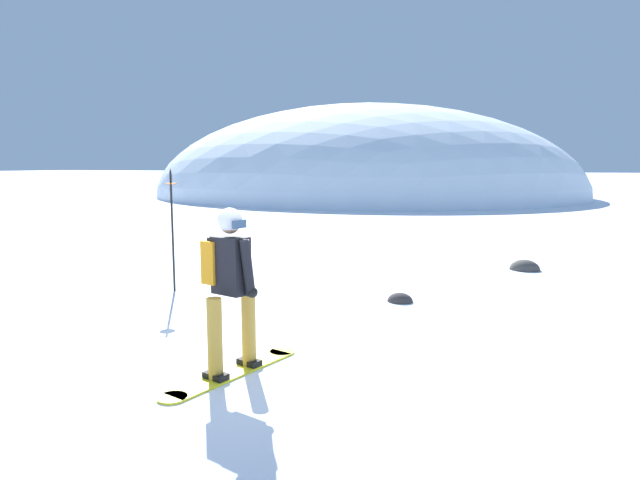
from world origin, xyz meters
The scene contains 6 objects.
ground_plane centered at (0.00, 0.00, 0.00)m, with size 300.00×300.00×0.00m, color white.
ridge_peak_main centered at (-7.26, 31.70, 0.00)m, with size 28.35×25.51×12.16m.
snowboarder_main centered at (0.20, -0.33, 0.92)m, with size 0.72×1.78×1.71m.
piste_marker_near centered at (-2.54, 2.67, 1.18)m, with size 0.20×0.20×2.08m.
rock_dark centered at (3.06, 6.73, 0.00)m, with size 0.60×0.51×0.42m.
rock_mid centered at (1.22, 3.24, 0.00)m, with size 0.40×0.34×0.28m.
Camera 1 is at (2.95, -5.20, 2.14)m, focal length 31.29 mm.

